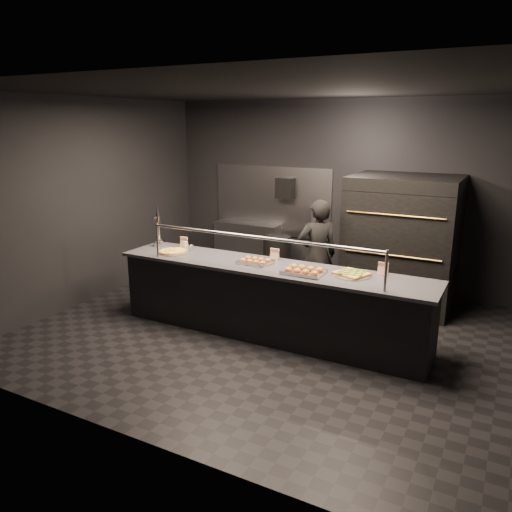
% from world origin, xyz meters
% --- Properties ---
extents(room, '(6.04, 6.00, 3.00)m').
position_xyz_m(room, '(-0.02, 0.05, 1.50)').
color(room, black).
rests_on(room, ground).
extents(service_counter, '(4.10, 0.78, 1.37)m').
position_xyz_m(service_counter, '(0.00, -0.00, 0.46)').
color(service_counter, black).
rests_on(service_counter, ground).
extents(pizza_oven, '(1.50, 1.23, 1.91)m').
position_xyz_m(pizza_oven, '(1.20, 1.90, 0.97)').
color(pizza_oven, black).
rests_on(pizza_oven, ground).
extents(prep_shelf, '(1.20, 0.35, 0.90)m').
position_xyz_m(prep_shelf, '(-1.60, 2.32, 0.45)').
color(prep_shelf, '#99999E').
rests_on(prep_shelf, ground).
extents(towel_dispenser, '(0.30, 0.20, 0.35)m').
position_xyz_m(towel_dispenser, '(-0.90, 2.39, 1.55)').
color(towel_dispenser, black).
rests_on(towel_dispenser, room).
extents(fire_extinguisher, '(0.14, 0.14, 0.51)m').
position_xyz_m(fire_extinguisher, '(-0.35, 2.40, 1.06)').
color(fire_extinguisher, '#B2B2B7').
rests_on(fire_extinguisher, room).
extents(beer_tap, '(0.15, 0.22, 0.59)m').
position_xyz_m(beer_tap, '(-1.85, 0.16, 1.09)').
color(beer_tap, silver).
rests_on(beer_tap, service_counter).
extents(round_pizza, '(0.44, 0.44, 0.03)m').
position_xyz_m(round_pizza, '(-1.45, -0.05, 0.94)').
color(round_pizza, silver).
rests_on(round_pizza, service_counter).
extents(slider_tray_a, '(0.48, 0.40, 0.07)m').
position_xyz_m(slider_tray_a, '(-0.21, 0.02, 0.94)').
color(slider_tray_a, silver).
rests_on(slider_tray_a, service_counter).
extents(slider_tray_b, '(0.49, 0.37, 0.08)m').
position_xyz_m(slider_tray_b, '(0.50, -0.10, 0.95)').
color(slider_tray_b, silver).
rests_on(slider_tray_b, service_counter).
extents(square_pizza, '(0.44, 0.44, 0.05)m').
position_xyz_m(square_pizza, '(1.02, 0.08, 0.94)').
color(square_pizza, silver).
rests_on(square_pizza, service_counter).
extents(condiment_jar, '(0.16, 0.07, 0.11)m').
position_xyz_m(condiment_jar, '(-1.37, 0.18, 0.97)').
color(condiment_jar, silver).
rests_on(condiment_jar, service_counter).
extents(tent_cards, '(2.95, 0.04, 0.15)m').
position_xyz_m(tent_cards, '(-0.08, 0.28, 1.00)').
color(tent_cards, white).
rests_on(tent_cards, service_counter).
extents(trash_bin, '(0.47, 0.47, 0.78)m').
position_xyz_m(trash_bin, '(-0.88, 2.06, 0.39)').
color(trash_bin, black).
rests_on(trash_bin, ground).
extents(worker, '(0.70, 0.67, 1.60)m').
position_xyz_m(worker, '(0.17, 1.17, 0.80)').
color(worker, black).
rests_on(worker, ground).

